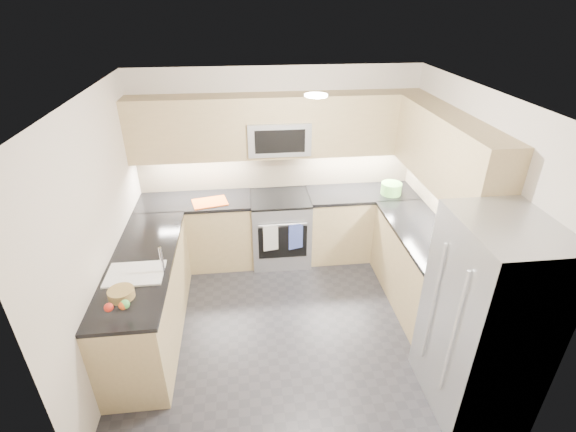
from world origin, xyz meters
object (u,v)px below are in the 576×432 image
object	(u,v)px
microwave	(278,136)
fruit_basket	(121,294)
refrigerator	(485,320)
cutting_board	(210,202)
utensil_bowl	(391,189)
gas_range	(280,229)

from	to	relation	value
microwave	fruit_basket	size ratio (longest dim) A/B	3.44
refrigerator	cutting_board	world-z (taller)	refrigerator
microwave	fruit_basket	bearing A→B (deg)	-128.07
cutting_board	utensil_bowl	bearing A→B (deg)	0.00
fruit_basket	microwave	bearing A→B (deg)	51.93
cutting_board	gas_range	bearing A→B (deg)	5.12
cutting_board	refrigerator	bearing A→B (deg)	-45.09
gas_range	refrigerator	size ratio (longest dim) A/B	0.51
gas_range	utensil_bowl	world-z (taller)	utensil_bowl
refrigerator	fruit_basket	size ratio (longest dim) A/B	8.16
fruit_basket	utensil_bowl	bearing A→B (deg)	30.62
refrigerator	fruit_basket	distance (m)	3.05
microwave	utensil_bowl	xyz separation A→B (m)	(1.44, -0.20, -0.68)
microwave	cutting_board	size ratio (longest dim) A/B	1.82
utensil_bowl	fruit_basket	size ratio (longest dim) A/B	1.20
microwave	refrigerator	bearing A→B (deg)	-60.38
cutting_board	fruit_basket	bearing A→B (deg)	-110.40
refrigerator	utensil_bowl	world-z (taller)	refrigerator
gas_range	cutting_board	world-z (taller)	cutting_board
utensil_bowl	refrigerator	bearing A→B (deg)	-89.85
refrigerator	utensil_bowl	size ratio (longest dim) A/B	6.81
utensil_bowl	fruit_basket	distance (m)	3.47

